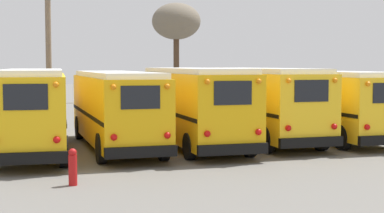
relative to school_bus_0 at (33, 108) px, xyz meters
The scene contains 10 objects.
ground_plane 6.63m from the school_bus_0, ahead, with size 160.00×160.00×0.00m, color #66635E.
school_bus_0 is the anchor object (origin of this frame).
school_bus_1 3.20m from the school_bus_0, ahead, with size 2.57×9.66×3.06m.
school_bus_2 6.36m from the school_bus_0, ahead, with size 2.54×9.38×3.20m.
school_bus_3 9.57m from the school_bus_0, ahead, with size 2.71×9.43×3.19m.
school_bus_4 12.74m from the school_bus_0, ahead, with size 2.50×9.43×3.05m.
utility_pole 11.47m from the school_bus_0, 84.41° to the left, with size 1.80×0.32×8.82m.
bare_tree_0 22.75m from the school_bus_0, 61.37° to the left, with size 3.60×3.60×7.89m.
fence_line 9.78m from the school_bus_0, 49.34° to the left, with size 20.77×0.06×1.42m.
fire_hydrant 6.63m from the school_bus_0, 81.75° to the right, with size 0.24×0.24×1.03m.
Camera 1 is at (-6.71, -23.51, 3.33)m, focal length 55.00 mm.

